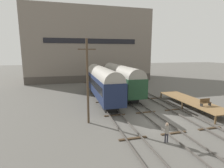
{
  "coord_description": "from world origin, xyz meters",
  "views": [
    {
      "loc": [
        -9.48,
        -16.34,
        7.51
      ],
      "look_at": [
        -2.04,
        12.05,
        2.2
      ],
      "focal_mm": 28.0,
      "sensor_mm": 36.0,
      "label": 1
    }
  ],
  "objects_px": {
    "train_car_navy": "(102,81)",
    "person_worker": "(167,131)",
    "utility_pole": "(88,81)",
    "bench": "(205,102)",
    "train_car_green": "(121,78)"
  },
  "relations": [
    {
      "from": "person_worker",
      "to": "utility_pole",
      "type": "bearing_deg",
      "value": 134.82
    },
    {
      "from": "train_car_green",
      "to": "utility_pole",
      "type": "relative_size",
      "value": 1.84
    },
    {
      "from": "person_worker",
      "to": "utility_pole",
      "type": "relative_size",
      "value": 0.2
    },
    {
      "from": "bench",
      "to": "utility_pole",
      "type": "relative_size",
      "value": 0.16
    },
    {
      "from": "bench",
      "to": "person_worker",
      "type": "bearing_deg",
      "value": -149.09
    },
    {
      "from": "train_car_green",
      "to": "utility_pole",
      "type": "xyz_separation_m",
      "value": [
        -7.41,
        -12.13,
        1.63
      ]
    },
    {
      "from": "person_worker",
      "to": "train_car_green",
      "type": "bearing_deg",
      "value": 84.99
    },
    {
      "from": "train_car_navy",
      "to": "person_worker",
      "type": "bearing_deg",
      "value": -80.29
    },
    {
      "from": "utility_pole",
      "to": "person_worker",
      "type": "bearing_deg",
      "value": -45.18
    },
    {
      "from": "train_car_navy",
      "to": "train_car_green",
      "type": "bearing_deg",
      "value": 39.2
    },
    {
      "from": "train_car_navy",
      "to": "bench",
      "type": "bearing_deg",
      "value": -41.23
    },
    {
      "from": "train_car_navy",
      "to": "person_worker",
      "type": "distance_m",
      "value": 15.01
    },
    {
      "from": "train_car_green",
      "to": "utility_pole",
      "type": "distance_m",
      "value": 14.31
    },
    {
      "from": "person_worker",
      "to": "utility_pole",
      "type": "height_order",
      "value": "utility_pole"
    },
    {
      "from": "bench",
      "to": "utility_pole",
      "type": "height_order",
      "value": "utility_pole"
    }
  ]
}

